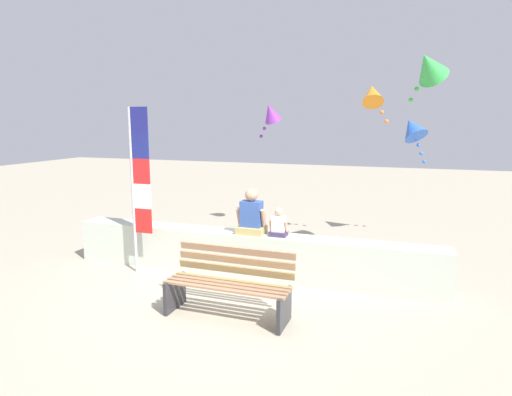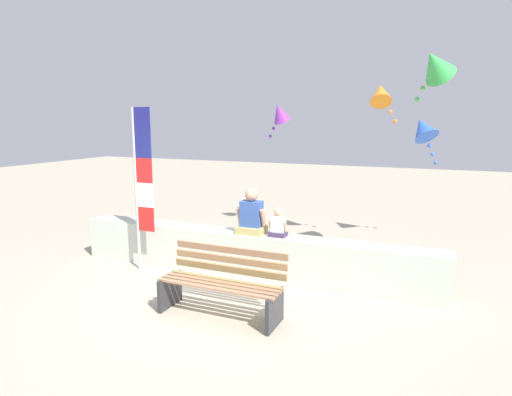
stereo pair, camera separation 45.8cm
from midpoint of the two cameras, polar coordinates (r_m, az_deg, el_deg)
ground_plane at (r=6.68m, az=-6.10°, el=-12.67°), size 40.00×40.00×0.00m
seawall_ledge at (r=7.38m, az=-2.98°, el=-7.37°), size 6.37×0.46×0.74m
park_bench at (r=5.93m, az=-5.76°, el=-11.28°), size 1.70×0.63×0.88m
person_adult at (r=7.16m, az=-2.44°, el=-2.40°), size 0.50×0.36×0.76m
person_child at (r=7.03m, az=1.12°, el=-3.58°), size 0.30×0.22×0.46m
flag_banner at (r=7.56m, az=-16.90°, el=2.32°), size 0.37×0.05×2.80m
kite_blue at (r=9.69m, az=18.56°, el=8.64°), size 0.81×0.81×1.08m
kite_purple at (r=10.06m, az=0.61°, el=11.09°), size 0.60×0.65×0.85m
kite_orange at (r=9.15m, az=13.63°, el=13.09°), size 0.60×0.68×0.88m
kite_green at (r=7.98m, az=20.15°, el=15.91°), size 0.80×0.86×0.93m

